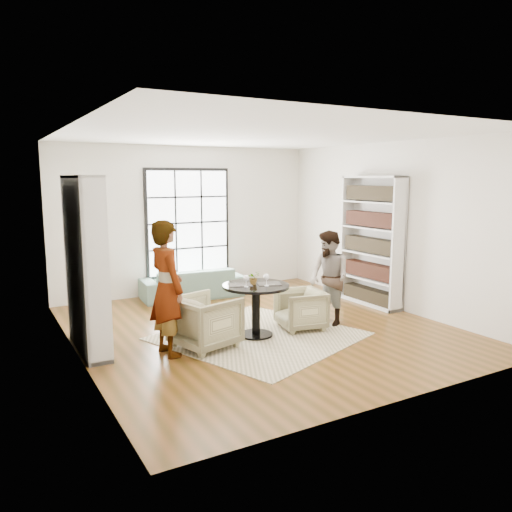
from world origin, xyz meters
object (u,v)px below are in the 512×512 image
pedestal_table (256,299)px  wine_glass_left (246,278)px  sofa (192,283)px  flower_centerpiece (254,278)px  person_left (167,288)px  armchair_left (205,322)px  person_right (329,278)px  wine_glass_right (267,277)px  armchair_right (301,309)px

pedestal_table → wine_glass_left: bearing=-161.3°
sofa → flower_centerpiece: 2.80m
person_left → wine_glass_left: (1.20, 0.01, 0.01)m
pedestal_table → armchair_left: pedestal_table is taller
sofa → armchair_left: 3.01m
person_right → wine_glass_left: bearing=-88.6°
pedestal_table → sofa: bearing=87.6°
wine_glass_left → armchair_left: bearing=-179.1°
pedestal_table → wine_glass_left: 0.41m
person_right → wine_glass_right: 1.27m
person_left → flower_centerpiece: (1.39, 0.12, -0.02)m
sofa → flower_centerpiece: (-0.13, -2.73, 0.60)m
person_left → person_right: bearing=-95.4°
armchair_right → flower_centerpiece: (-0.81, 0.06, 0.58)m
sofa → person_left: size_ratio=1.10×
pedestal_table → sofa: pedestal_table is taller
armchair_left → person_right: 2.24m
armchair_left → person_right: person_right is taller
wine_glass_left → flower_centerpiece: (0.19, 0.11, -0.03)m
pedestal_table → armchair_right: pedestal_table is taller
person_right → pedestal_table: bearing=-91.3°
person_right → flower_centerpiece: (-1.36, 0.06, 0.13)m
sofa → person_right: size_ratio=1.31×
sofa → wine_glass_right: (-0.03, -2.93, 0.63)m
person_left → wine_glass_right: (1.50, -0.08, 0.01)m
wine_glass_right → person_right: bearing=6.2°
sofa → person_left: bearing=66.4°
armchair_left → armchair_right: size_ratio=1.18×
armchair_left → flower_centerpiece: flower_centerpiece is taller
sofa → wine_glass_right: 3.00m
armchair_left → person_left: bearing=74.2°
pedestal_table → person_right: bearing=-0.8°
armchair_left → armchair_right: (1.65, 0.06, -0.06)m
armchair_left → wine_glass_right: (0.95, -0.08, 0.55)m
person_right → wine_glass_right: size_ratio=8.39×
armchair_right → person_left: bearing=-77.7°
sofa → armchair_right: (0.68, -2.79, 0.02)m
armchair_left → wine_glass_right: wine_glass_right is taller
sofa → armchair_left: size_ratio=2.44×
person_right → sofa: bearing=-156.7°
person_right → person_left: bearing=-89.2°
wine_glass_left → person_left: bearing=-179.5°
armchair_left → flower_centerpiece: bearing=-97.6°
person_left → wine_glass_right: size_ratio=10.01×
wine_glass_left → flower_centerpiece: bearing=30.6°
sofa → person_right: (1.23, -2.79, 0.47)m
pedestal_table → wine_glass_left: size_ratio=5.63×
armchair_left → person_right: bearing=-104.3°
armchair_left → person_left: 0.77m
pedestal_table → person_left: 1.45m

